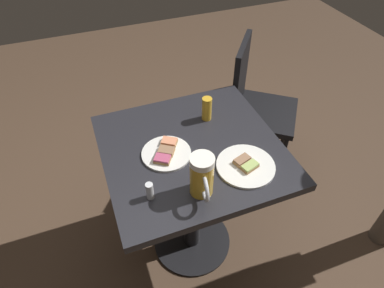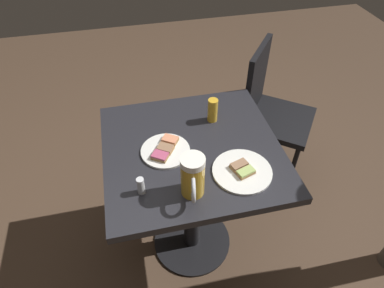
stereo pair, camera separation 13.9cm
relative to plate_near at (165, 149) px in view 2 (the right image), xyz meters
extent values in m
plane|color=#4C3828|center=(-0.11, 0.00, -0.78)|extent=(6.00, 6.00, 0.00)
cylinder|color=black|center=(-0.11, 0.00, -0.77)|extent=(0.44, 0.44, 0.01)
cylinder|color=black|center=(-0.11, 0.00, -0.40)|extent=(0.09, 0.09, 0.74)
cube|color=#232328|center=(-0.11, 0.00, -0.03)|extent=(0.75, 0.72, 0.04)
cylinder|color=white|center=(0.00, 0.00, 0.00)|extent=(0.21, 0.21, 0.01)
cube|color=#9E7547|center=(0.03, 0.04, 0.01)|extent=(0.08, 0.08, 0.01)
cube|color=#BC4C70|center=(0.03, 0.04, 0.02)|extent=(0.08, 0.07, 0.01)
cube|color=#9E7547|center=(0.00, 0.00, 0.01)|extent=(0.08, 0.08, 0.01)
cube|color=#997051|center=(0.00, 0.00, 0.02)|extent=(0.08, 0.07, 0.01)
cube|color=#9E7547|center=(-0.03, -0.04, 0.01)|extent=(0.08, 0.08, 0.01)
cube|color=#EA8E66|center=(-0.03, -0.04, 0.02)|extent=(0.08, 0.07, 0.01)
cylinder|color=white|center=(-0.28, 0.18, 0.00)|extent=(0.24, 0.24, 0.01)
cube|color=#9E7547|center=(-0.27, 0.16, 0.01)|extent=(0.08, 0.06, 0.01)
cube|color=#997051|center=(-0.27, 0.16, 0.02)|extent=(0.08, 0.06, 0.01)
cube|color=#9E7547|center=(-0.28, 0.20, 0.01)|extent=(0.08, 0.06, 0.01)
cube|color=#ADC66B|center=(-0.28, 0.20, 0.02)|extent=(0.08, 0.06, 0.01)
cylinder|color=gold|center=(-0.06, 0.23, 0.07)|extent=(0.09, 0.09, 0.15)
cylinder|color=white|center=(-0.06, 0.23, 0.15)|extent=(0.09, 0.09, 0.03)
torus|color=silver|center=(-0.05, 0.29, 0.07)|extent=(0.03, 0.10, 0.10)
cylinder|color=gold|center=(-0.25, -0.15, 0.05)|extent=(0.05, 0.05, 0.11)
cylinder|color=silver|center=(0.12, 0.20, 0.03)|extent=(0.03, 0.03, 0.07)
cylinder|color=black|center=(-0.77, -0.17, -0.55)|extent=(0.03, 0.03, 0.47)
cylinder|color=black|center=(-0.96, -0.42, -0.55)|extent=(0.03, 0.03, 0.47)
cylinder|color=black|center=(-0.52, -0.36, -0.55)|extent=(0.03, 0.03, 0.47)
cylinder|color=black|center=(-0.71, -0.62, -0.55)|extent=(0.03, 0.03, 0.47)
cube|color=black|center=(-0.74, -0.39, -0.29)|extent=(0.53, 0.53, 0.04)
cube|color=black|center=(-0.60, -0.50, -0.07)|extent=(0.23, 0.29, 0.42)
camera|label=1|loc=(0.24, 0.94, 0.98)|focal=30.93mm
camera|label=2|loc=(0.11, 0.98, 0.98)|focal=30.93mm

